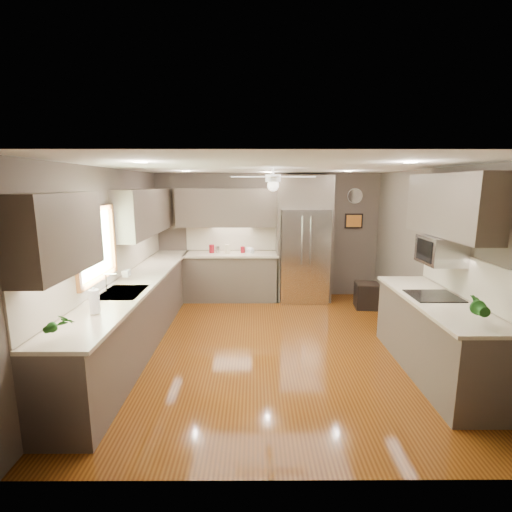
{
  "coord_description": "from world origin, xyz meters",
  "views": [
    {
      "loc": [
        -0.26,
        -5.01,
        2.27
      ],
      "look_at": [
        -0.24,
        0.6,
        1.19
      ],
      "focal_mm": 26.0,
      "sensor_mm": 36.0,
      "label": 1
    }
  ],
  "objects_px": {
    "canister_a": "(212,249)",
    "potted_plant_left": "(60,324)",
    "canister_b": "(218,249)",
    "bowl": "(250,252)",
    "soap_bottle": "(127,273)",
    "refrigerator": "(304,241)",
    "stool": "(367,295)",
    "paper_towel": "(94,301)",
    "potted_plant_right": "(479,307)",
    "microwave": "(441,250)",
    "canister_d": "(243,250)",
    "canister_c": "(227,249)"
  },
  "relations": [
    {
      "from": "canister_a",
      "to": "potted_plant_left",
      "type": "distance_m",
      "value": 4.29
    },
    {
      "from": "canister_b",
      "to": "bowl",
      "type": "distance_m",
      "value": 0.63
    },
    {
      "from": "soap_bottle",
      "to": "refrigerator",
      "type": "relative_size",
      "value": 0.08
    },
    {
      "from": "stool",
      "to": "paper_towel",
      "type": "distance_m",
      "value": 4.86
    },
    {
      "from": "potted_plant_right",
      "to": "stool",
      "type": "distance_m",
      "value": 3.34
    },
    {
      "from": "potted_plant_right",
      "to": "microwave",
      "type": "distance_m",
      "value": 1.11
    },
    {
      "from": "microwave",
      "to": "paper_towel",
      "type": "height_order",
      "value": "microwave"
    },
    {
      "from": "canister_b",
      "to": "stool",
      "type": "distance_m",
      "value": 2.99
    },
    {
      "from": "potted_plant_left",
      "to": "bowl",
      "type": "distance_m",
      "value": 4.47
    },
    {
      "from": "bowl",
      "to": "soap_bottle",
      "type": "bearing_deg",
      "value": -129.57
    },
    {
      "from": "potted_plant_right",
      "to": "bowl",
      "type": "height_order",
      "value": "potted_plant_right"
    },
    {
      "from": "bowl",
      "to": "refrigerator",
      "type": "distance_m",
      "value": 1.08
    },
    {
      "from": "canister_a",
      "to": "soap_bottle",
      "type": "height_order",
      "value": "soap_bottle"
    },
    {
      "from": "paper_towel",
      "to": "potted_plant_right",
      "type": "bearing_deg",
      "value": -4.14
    },
    {
      "from": "refrigerator",
      "to": "paper_towel",
      "type": "bearing_deg",
      "value": -127.15
    },
    {
      "from": "potted_plant_right",
      "to": "paper_towel",
      "type": "distance_m",
      "value": 3.86
    },
    {
      "from": "refrigerator",
      "to": "canister_a",
      "type": "bearing_deg",
      "value": 177.52
    },
    {
      "from": "canister_a",
      "to": "soap_bottle",
      "type": "relative_size",
      "value": 0.84
    },
    {
      "from": "refrigerator",
      "to": "potted_plant_left",
      "type": "bearing_deg",
      "value": -122.6
    },
    {
      "from": "stool",
      "to": "potted_plant_left",
      "type": "bearing_deg",
      "value": -136.31
    },
    {
      "from": "microwave",
      "to": "soap_bottle",
      "type": "bearing_deg",
      "value": 170.65
    },
    {
      "from": "potted_plant_right",
      "to": "bowl",
      "type": "bearing_deg",
      "value": 120.93
    },
    {
      "from": "microwave",
      "to": "paper_towel",
      "type": "xyz_separation_m",
      "value": [
        -3.96,
        -0.76,
        -0.4
      ]
    },
    {
      "from": "paper_towel",
      "to": "bowl",
      "type": "bearing_deg",
      "value": 65.93
    },
    {
      "from": "canister_d",
      "to": "potted_plant_left",
      "type": "relative_size",
      "value": 0.43
    },
    {
      "from": "potted_plant_right",
      "to": "microwave",
      "type": "bearing_deg",
      "value": 83.97
    },
    {
      "from": "canister_c",
      "to": "canister_d",
      "type": "bearing_deg",
      "value": 12.48
    },
    {
      "from": "bowl",
      "to": "stool",
      "type": "xyz_separation_m",
      "value": [
        2.19,
        -0.57,
        -0.73
      ]
    },
    {
      "from": "potted_plant_left",
      "to": "refrigerator",
      "type": "bearing_deg",
      "value": 57.4
    },
    {
      "from": "canister_b",
      "to": "paper_towel",
      "type": "distance_m",
      "value": 3.67
    },
    {
      "from": "bowl",
      "to": "microwave",
      "type": "relative_size",
      "value": 0.35
    },
    {
      "from": "potted_plant_right",
      "to": "refrigerator",
      "type": "bearing_deg",
      "value": 107.97
    },
    {
      "from": "canister_b",
      "to": "potted_plant_right",
      "type": "xyz_separation_m",
      "value": [
        2.91,
        -3.82,
        0.1
      ]
    },
    {
      "from": "microwave",
      "to": "paper_towel",
      "type": "relative_size",
      "value": 2.05
    },
    {
      "from": "stool",
      "to": "potted_plant_right",
      "type": "bearing_deg",
      "value": -88.59
    },
    {
      "from": "bowl",
      "to": "stool",
      "type": "relative_size",
      "value": 0.4
    },
    {
      "from": "canister_b",
      "to": "canister_c",
      "type": "relative_size",
      "value": 0.79
    },
    {
      "from": "canister_c",
      "to": "microwave",
      "type": "height_order",
      "value": "microwave"
    },
    {
      "from": "paper_towel",
      "to": "canister_c",
      "type": "bearing_deg",
      "value": 72.05
    },
    {
      "from": "potted_plant_right",
      "to": "microwave",
      "type": "xyz_separation_m",
      "value": [
        0.11,
        1.04,
        0.37
      ]
    },
    {
      "from": "soap_bottle",
      "to": "refrigerator",
      "type": "xyz_separation_m",
      "value": [
        2.78,
        2.03,
        0.15
      ]
    },
    {
      "from": "soap_bottle",
      "to": "stool",
      "type": "bearing_deg",
      "value": 21.1
    },
    {
      "from": "potted_plant_right",
      "to": "canister_b",
      "type": "bearing_deg",
      "value": 127.25
    },
    {
      "from": "microwave",
      "to": "bowl",
      "type": "bearing_deg",
      "value": 130.87
    },
    {
      "from": "canister_c",
      "to": "soap_bottle",
      "type": "bearing_deg",
      "value": -121.91
    },
    {
      "from": "bowl",
      "to": "paper_towel",
      "type": "height_order",
      "value": "paper_towel"
    },
    {
      "from": "canister_c",
      "to": "soap_bottle",
      "type": "height_order",
      "value": "soap_bottle"
    },
    {
      "from": "canister_d",
      "to": "potted_plant_right",
      "type": "distance_m",
      "value": 4.53
    },
    {
      "from": "canister_b",
      "to": "microwave",
      "type": "bearing_deg",
      "value": -42.67
    },
    {
      "from": "refrigerator",
      "to": "canister_b",
      "type": "bearing_deg",
      "value": 177.56
    }
  ]
}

